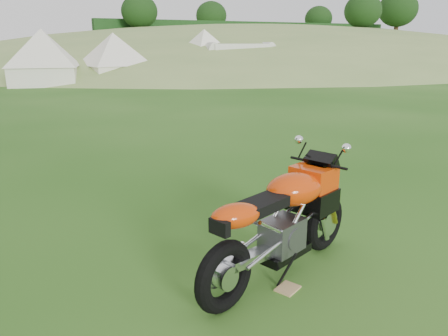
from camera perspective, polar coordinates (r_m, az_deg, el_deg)
name	(u,v)px	position (r m, az deg, el deg)	size (l,w,h in m)	color
ground	(213,231)	(5.35, -1.48, -8.26)	(120.00, 120.00, 0.00)	#1D4E10
hillside	(257,61)	(51.54, 4.28, 13.73)	(80.00, 64.00, 8.00)	olive
hedgerow	(257,61)	(51.54, 4.28, 13.73)	(36.00, 1.20, 8.60)	#123311
sport_motorcycle	(282,215)	(4.19, 7.55, -6.11)	(2.12, 0.53, 1.27)	#C23306
plywood_board	(288,288)	(4.25, 8.31, -15.31)	(0.22, 0.17, 0.02)	#A67D57
tent_left	(44,58)	(25.10, -22.49, 13.13)	(3.18, 3.18, 2.76)	silver
tent_mid	(114,58)	(25.91, -14.15, 13.80)	(3.07, 3.07, 2.66)	silver
tent_right	(204,54)	(28.74, -2.57, 14.61)	(3.25, 3.25, 2.82)	white
caravan	(239,60)	(28.10, 1.96, 13.86)	(4.52, 2.02, 2.12)	beige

